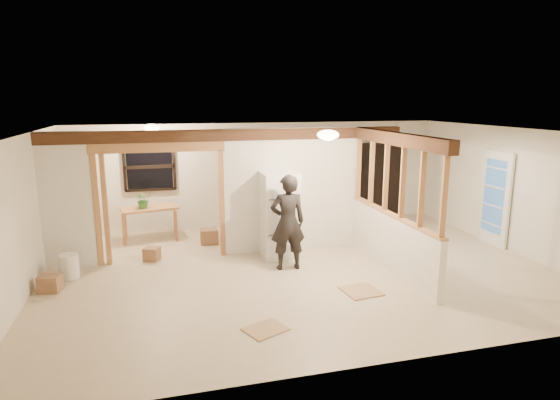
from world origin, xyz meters
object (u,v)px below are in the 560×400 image
object	(u,v)px
woman	(288,222)
bookshelf	(380,182)
work_table	(150,224)
shop_vac	(68,245)
refrigerator	(280,215)

from	to	relation	value
woman	bookshelf	bearing A→B (deg)	-136.11
work_table	bookshelf	distance (m)	5.77
woman	shop_vac	world-z (taller)	woman
woman	bookshelf	world-z (taller)	bookshelf
refrigerator	work_table	world-z (taller)	refrigerator
work_table	woman	bearing A→B (deg)	-57.56
work_table	bookshelf	size ratio (longest dim) A/B	0.60
woman	shop_vac	xyz separation A→B (m)	(-3.99, 1.65, -0.60)
refrigerator	bookshelf	bearing A→B (deg)	34.25
shop_vac	bookshelf	size ratio (longest dim) A/B	0.28
refrigerator	work_table	distance (m)	3.08
refrigerator	woman	size ratio (longest dim) A/B	0.96
shop_vac	bookshelf	distance (m)	7.42
shop_vac	bookshelf	world-z (taller)	bookshelf
shop_vac	refrigerator	bearing A→B (deg)	-13.10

